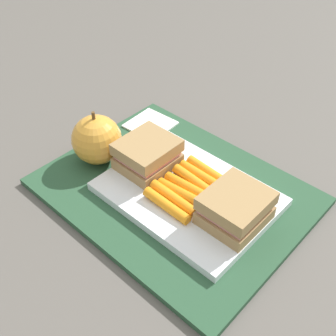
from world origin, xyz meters
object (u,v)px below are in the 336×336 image
food_tray (188,194)px  sandwich_half_left (235,208)px  apple (97,140)px  paper_napkin (150,124)px  carrot_sticks_bundle (188,187)px  sandwich_half_right (147,154)px

food_tray → sandwich_half_left: size_ratio=2.88×
food_tray → apple: (0.15, 0.03, 0.03)m
sandwich_half_left → apple: size_ratio=0.93×
apple → paper_napkin: size_ratio=1.23×
sandwich_half_left → carrot_sticks_bundle: sandwich_half_left is taller
sandwich_half_left → paper_napkin: sandwich_half_left is taller
sandwich_half_left → paper_napkin: bearing=-20.3°
food_tray → carrot_sticks_bundle: size_ratio=2.23×
food_tray → paper_napkin: bearing=-28.8°
apple → paper_napkin: apple is taller
sandwich_half_right → paper_napkin: size_ratio=1.14×
sandwich_half_left → sandwich_half_right: (0.16, 0.00, 0.00)m
sandwich_half_left → apple: bearing=7.3°
apple → carrot_sticks_bundle: bearing=-169.0°
sandwich_half_left → carrot_sticks_bundle: 0.08m
carrot_sticks_bundle → food_tray: bearing=132.2°
apple → food_tray: bearing=-169.1°
carrot_sticks_bundle → apple: apple is taller
carrot_sticks_bundle → paper_napkin: 0.18m
food_tray → paper_napkin: food_tray is taller
food_tray → carrot_sticks_bundle: (0.00, -0.00, 0.01)m
food_tray → sandwich_half_right: bearing=0.0°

